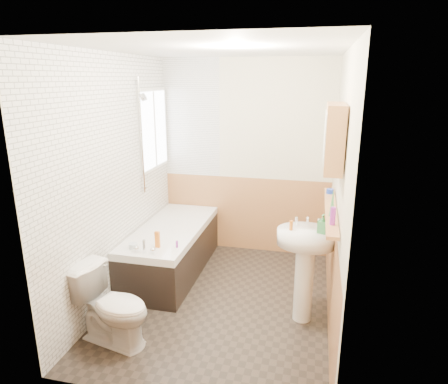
{
  "coord_description": "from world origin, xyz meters",
  "views": [
    {
      "loc": [
        0.88,
        -3.6,
        2.26
      ],
      "look_at": [
        0.0,
        0.15,
        1.15
      ],
      "focal_mm": 32.0,
      "sensor_mm": 36.0,
      "label": 1
    }
  ],
  "objects": [
    {
      "name": "ceiling",
      "position": [
        0.0,
        0.0,
        2.5
      ],
      "size": [
        2.8,
        2.8,
        0.0
      ],
      "primitive_type": "plane",
      "rotation": [
        3.14,
        0.0,
        0.0
      ],
      "color": "white",
      "rests_on": "ground"
    },
    {
      "name": "tile_return_back",
      "position": [
        -0.73,
        1.39,
        1.75
      ],
      "size": [
        0.75,
        0.01,
        1.5
      ],
      "primitive_type": "cube",
      "color": "white",
      "rests_on": "wall_back"
    },
    {
      "name": "wall_left",
      "position": [
        -1.11,
        0.0,
        1.25
      ],
      "size": [
        0.02,
        2.8,
        2.5
      ],
      "primitive_type": "cube",
      "color": "beige",
      "rests_on": "ground"
    },
    {
      "name": "pine_shelf",
      "position": [
        1.04,
        -0.04,
        1.1
      ],
      "size": [
        0.1,
        1.4,
        0.03
      ],
      "primitive_type": "cube",
      "color": "#B87E4B",
      "rests_on": "wall_right"
    },
    {
      "name": "window",
      "position": [
        -1.06,
        0.95,
        1.65
      ],
      "size": [
        0.03,
        0.79,
        0.99
      ],
      "color": "white",
      "rests_on": "wall_left"
    },
    {
      "name": "shower_riser",
      "position": [
        -1.04,
        0.55,
        1.72
      ],
      "size": [
        0.11,
        0.09,
        1.3
      ],
      "color": "silver",
      "rests_on": "wall_left"
    },
    {
      "name": "wainscot_right",
      "position": [
        1.09,
        0.0,
        0.5
      ],
      "size": [
        0.01,
        2.8,
        1.0
      ],
      "primitive_type": "cube",
      "color": "#B87E4B",
      "rests_on": "wall_right"
    },
    {
      "name": "sink",
      "position": [
        0.84,
        -0.12,
        0.66
      ],
      "size": [
        0.54,
        0.43,
        1.04
      ],
      "rotation": [
        0.0,
        0.0,
        -0.15
      ],
      "color": "white",
      "rests_on": "floor"
    },
    {
      "name": "clear_bottle",
      "position": [
        0.7,
        -0.16,
        0.96
      ],
      "size": [
        0.04,
        0.04,
        0.09
      ],
      "primitive_type": "cylinder",
      "rotation": [
        0.0,
        0.0,
        0.3
      ],
      "color": "orange",
      "rests_on": "sink"
    },
    {
      "name": "soap_bottle",
      "position": [
        0.98,
        -0.16,
        0.96
      ],
      "size": [
        0.14,
        0.19,
        0.08
      ],
      "primitive_type": "imported",
      "rotation": [
        0.0,
        0.0,
        -0.37
      ],
      "color": "#388447",
      "rests_on": "sink"
    },
    {
      "name": "wainscot_front",
      "position": [
        0.0,
        -1.39,
        0.5
      ],
      "size": [
        2.2,
        0.01,
        1.0
      ],
      "primitive_type": "cube",
      "color": "#B87E4B",
      "rests_on": "wall_front"
    },
    {
      "name": "wall_right",
      "position": [
        1.11,
        0.0,
        1.25
      ],
      "size": [
        0.02,
        2.8,
        2.5
      ],
      "primitive_type": "cube",
      "color": "beige",
      "rests_on": "ground"
    },
    {
      "name": "medicine_cabinet",
      "position": [
        1.01,
        -0.24,
        1.79
      ],
      "size": [
        0.15,
        0.6,
        0.54
      ],
      "color": "#B87E4B",
      "rests_on": "wall_right"
    },
    {
      "name": "bathtub",
      "position": [
        -0.73,
        0.53,
        0.3
      ],
      "size": [
        0.7,
        1.69,
        0.71
      ],
      "color": "black",
      "rests_on": "floor"
    },
    {
      "name": "foam_can",
      "position": [
        1.04,
        -0.47,
        1.19
      ],
      "size": [
        0.05,
        0.05,
        0.15
      ],
      "primitive_type": "cylinder",
      "rotation": [
        0.0,
        0.0,
        0.07
      ],
      "color": "purple",
      "rests_on": "pine_shelf"
    },
    {
      "name": "orange_bottle",
      "position": [
        -0.46,
        -0.01,
        0.61
      ],
      "size": [
        0.03,
        0.03,
        0.07
      ],
      "primitive_type": "cylinder",
      "rotation": [
        0.0,
        0.0,
        -0.43
      ],
      "color": "purple",
      "rests_on": "bathtub"
    },
    {
      "name": "cream_jar",
      "position": [
        -0.89,
        -0.14,
        0.6
      ],
      "size": [
        0.11,
        0.11,
        0.05
      ],
      "primitive_type": "cylinder",
      "rotation": [
        0.0,
        0.0,
        0.31
      ],
      "color": "silver",
      "rests_on": "bathtub"
    },
    {
      "name": "green_bottle",
      "position": [
        1.04,
        -0.26,
        1.24
      ],
      "size": [
        0.06,
        0.06,
        0.23
      ],
      "primitive_type": "cone",
      "rotation": [
        0.0,
        0.0,
        -0.38
      ],
      "color": "#388447",
      "rests_on": "pine_shelf"
    },
    {
      "name": "blue_gel",
      "position": [
        -0.65,
        -0.06,
        0.66
      ],
      "size": [
        0.05,
        0.03,
        0.17
      ],
      "primitive_type": "cube",
      "rotation": [
        0.0,
        0.0,
        -0.08
      ],
      "color": "orange",
      "rests_on": "bathtub"
    },
    {
      "name": "toilet",
      "position": [
        -0.76,
        -0.85,
        0.34
      ],
      "size": [
        0.77,
        0.54,
        0.69
      ],
      "primitive_type": "imported",
      "rotation": [
        0.0,
        0.0,
        1.35
      ],
      "color": "white",
      "rests_on": "floor"
    },
    {
      "name": "wall_front",
      "position": [
        0.0,
        -1.41,
        1.25
      ],
      "size": [
        2.2,
        0.02,
        2.5
      ],
      "primitive_type": "cube",
      "color": "beige",
      "rests_on": "ground"
    },
    {
      "name": "wall_back",
      "position": [
        0.0,
        1.41,
        1.25
      ],
      "size": [
        2.2,
        0.02,
        2.5
      ],
      "primitive_type": "cube",
      "color": "beige",
      "rests_on": "ground"
    },
    {
      "name": "black_jar",
      "position": [
        1.04,
        0.45,
        1.14
      ],
      "size": [
        0.09,
        0.09,
        0.05
      ],
      "primitive_type": "cylinder",
      "rotation": [
        0.0,
        0.0,
        0.36
      ],
      "color": "#19339E",
      "rests_on": "pine_shelf"
    },
    {
      "name": "floor",
      "position": [
        0.0,
        0.0,
        0.0
      ],
      "size": [
        2.8,
        2.8,
        0.0
      ],
      "primitive_type": "plane",
      "color": "black",
      "rests_on": "ground"
    },
    {
      "name": "wainscot_back",
      "position": [
        0.0,
        1.39,
        0.5
      ],
      "size": [
        2.2,
        0.01,
        1.0
      ],
      "primitive_type": "cube",
      "color": "#B87E4B",
      "rests_on": "wall_back"
    },
    {
      "name": "tile_cladding_left",
      "position": [
        -1.09,
        0.0,
        1.25
      ],
      "size": [
        0.01,
        2.8,
        2.5
      ],
      "primitive_type": "cube",
      "color": "white",
      "rests_on": "wall_left"
    }
  ]
}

